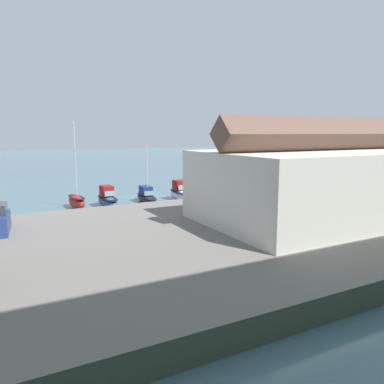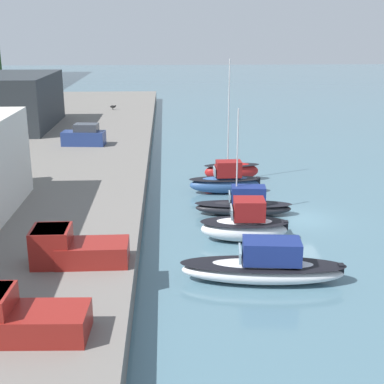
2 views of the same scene
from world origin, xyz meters
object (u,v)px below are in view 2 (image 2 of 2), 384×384
(moored_boat_4, at_px, (232,171))
(pickup_truck_1, at_px, (72,248))
(moored_boat_1, at_px, (245,225))
(moored_boat_3, at_px, (226,181))
(moored_boat_0, at_px, (264,267))
(pickup_truck_0, at_px, (14,317))
(dog_on_quay, at_px, (113,107))
(moored_boat_2, at_px, (244,205))
(parked_car_2, at_px, (84,136))

(moored_boat_4, relative_size, pickup_truck_1, 2.18)
(moored_boat_1, distance_m, moored_boat_3, 10.04)
(pickup_truck_1, bearing_deg, moored_boat_0, -88.12)
(moored_boat_0, relative_size, pickup_truck_1, 1.86)
(pickup_truck_1, bearing_deg, moored_boat_1, -57.97)
(moored_boat_1, bearing_deg, pickup_truck_1, 125.93)
(moored_boat_1, distance_m, pickup_truck_0, 16.66)
(pickup_truck_0, relative_size, dog_on_quay, 5.47)
(moored_boat_3, distance_m, moored_boat_4, 3.62)
(moored_boat_2, relative_size, pickup_truck_1, 1.60)
(moored_boat_1, bearing_deg, dog_on_quay, 18.32)
(moored_boat_0, height_order, moored_boat_3, moored_boat_3)
(parked_car_2, relative_size, pickup_truck_1, 0.92)
(parked_car_2, relative_size, dog_on_quay, 4.96)
(moored_boat_2, relative_size, pickup_truck_0, 1.58)
(parked_car_2, distance_m, dog_on_quay, 23.99)
(pickup_truck_1, height_order, dog_on_quay, pickup_truck_1)
(moored_boat_0, xyz_separation_m, moored_boat_3, (15.77, 0.29, 0.12))
(moored_boat_2, distance_m, moored_boat_3, 5.40)
(moored_boat_1, bearing_deg, parked_car_2, 33.76)
(dog_on_quay, bearing_deg, moored_boat_3, 21.65)
(moored_boat_0, xyz_separation_m, moored_boat_1, (5.72, 0.18, 0.15))
(moored_boat_0, xyz_separation_m, dog_on_quay, (51.85, 12.50, 1.08))
(pickup_truck_0, xyz_separation_m, dog_on_quay, (58.82, 1.61, -0.36))
(moored_boat_0, relative_size, moored_boat_4, 0.85)
(moored_boat_2, bearing_deg, moored_boat_0, -177.52)
(parked_car_2, bearing_deg, dog_on_quay, 3.87)
(parked_car_2, bearing_deg, moored_boat_4, -116.45)
(moored_boat_0, distance_m, pickup_truck_0, 13.01)
(moored_boat_3, distance_m, dog_on_quay, 38.11)
(moored_boat_3, height_order, pickup_truck_1, pickup_truck_1)
(moored_boat_0, height_order, moored_boat_2, moored_boat_2)
(parked_car_2, height_order, pickup_truck_0, parked_car_2)
(moored_boat_1, distance_m, dog_on_quay, 47.75)
(parked_car_2, bearing_deg, pickup_truck_1, -167.68)
(moored_boat_4, distance_m, dog_on_quay, 35.14)
(moored_boat_1, height_order, pickup_truck_1, pickup_truck_1)
(moored_boat_1, relative_size, pickup_truck_0, 1.17)
(pickup_truck_0, bearing_deg, parked_car_2, 5.96)
(moored_boat_0, bearing_deg, moored_boat_3, 6.81)
(moored_boat_2, xyz_separation_m, pickup_truck_1, (-10.83, 10.24, 1.52))
(moored_boat_1, height_order, moored_boat_3, moored_boat_1)
(dog_on_quay, bearing_deg, parked_car_2, 1.34)
(moored_boat_1, bearing_deg, moored_boat_0, -174.82)
(moored_boat_1, bearing_deg, moored_boat_2, -4.30)
(moored_boat_0, height_order, moored_boat_1, moored_boat_1)
(moored_boat_0, relative_size, moored_boat_2, 1.17)
(moored_boat_4, height_order, pickup_truck_1, moored_boat_4)
(moored_boat_1, relative_size, moored_boat_3, 0.97)
(moored_boat_3, relative_size, dog_on_quay, 6.63)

